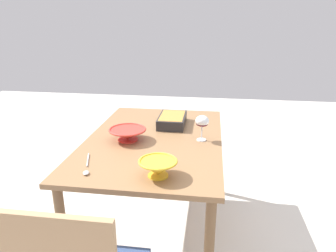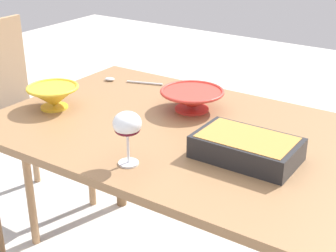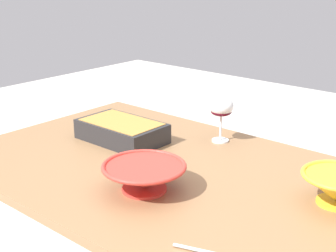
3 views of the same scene
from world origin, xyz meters
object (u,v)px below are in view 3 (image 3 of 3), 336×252
Objects in this scene: dining_table at (164,190)px; casserole_dish at (122,130)px; wine_glass at (220,109)px; small_bowl at (144,176)px.

casserole_dish reaches higher than dining_table.
dining_table is at bearing 90.70° from wine_glass.
wine_glass is at bearing -81.60° from small_bowl.
wine_glass reaches higher than casserole_dish.
wine_glass is at bearing -89.30° from dining_table.
dining_table is 4.32× the size of casserole_dish.
wine_glass reaches higher than dining_table.
dining_table is 0.21m from small_bowl.
dining_table is 0.37m from wine_glass.
dining_table is at bearing -67.95° from small_bowl.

